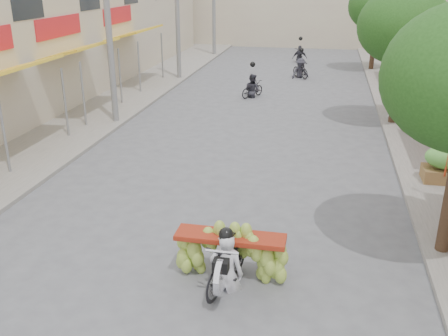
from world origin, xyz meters
The scene contains 14 objects.
sidewalk_left centered at (-7.00, 15.00, 0.06)m, with size 4.00×60.00×0.12m, color gray.
sidewalk_right centered at (7.00, 15.00, 0.06)m, with size 4.00×60.00×0.12m, color gray.
far_building centered at (0.00, 38.00, 3.50)m, with size 20.00×6.00×7.00m, color #C1B499.
utility_pole_mid centered at (-5.40, 12.00, 4.03)m, with size 0.60×0.24×8.00m.
utility_pole_far centered at (-5.40, 21.00, 4.03)m, with size 0.60×0.24×8.00m.
street_tree_mid centered at (5.40, 14.00, 3.78)m, with size 3.40×3.40×5.25m.
street_tree_far centered at (5.40, 26.00, 3.78)m, with size 3.40×3.40×5.25m.
produce_crate_mid centered at (6.20, 8.00, 0.71)m, with size 1.20×0.88×1.16m.
produce_crate_far centered at (6.20, 16.00, 0.71)m, with size 1.20×0.88×1.16m.
banana_motorbike centered at (1.13, 2.05, 0.72)m, with size 2.20×1.90×2.20m.
pedestrian centered at (5.72, 14.88, 1.05)m, with size 1.02×0.74×1.87m.
bg_motorbike_a centered at (-0.73, 17.56, 0.78)m, with size 1.18×1.49×1.95m.
bg_motorbike_b centered at (1.27, 22.76, 0.86)m, with size 1.28×1.56×1.95m.
bg_motorbike_c centered at (0.90, 28.07, 0.80)m, with size 1.07×1.67×1.95m.
Camera 1 is at (2.70, -6.02, 5.63)m, focal length 40.00 mm.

